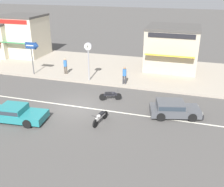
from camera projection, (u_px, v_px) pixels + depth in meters
name	position (u px, v px, depth m)	size (l,w,h in m)	color
ground_plane	(76.00, 106.00, 19.93)	(160.00, 160.00, 0.00)	#4C4947
lane_centre_stripe	(76.00, 106.00, 19.92)	(50.40, 0.14, 0.01)	silver
kerb_strip	(113.00, 68.00, 28.40)	(68.00, 10.00, 0.15)	#9E9384
sedan_teal_0	(14.00, 113.00, 17.81)	(4.65, 2.10, 1.06)	teal
hatchback_dark_grey_2	(173.00, 108.00, 18.33)	(3.81, 2.42, 1.10)	#47494F
motorcycle_0	(100.00, 117.00, 17.48)	(0.62, 1.89, 0.80)	black
motorcycle_1	(111.00, 95.00, 20.84)	(1.71, 0.87, 0.80)	black
street_clock	(88.00, 52.00, 23.70)	(0.70, 0.22, 3.58)	#9E9EA3
arrow_signboard	(35.00, 48.00, 25.18)	(1.47, 0.69, 3.25)	#4C4C51
pedestrian_near_clock	(124.00, 74.00, 23.48)	(0.34, 0.34, 1.61)	#333338
pedestrian_mid_kerb	(65.00, 65.00, 26.10)	(0.34, 0.34, 1.61)	#4C4238
shopfront_corner_warung	(24.00, 35.00, 32.35)	(4.91, 5.22, 4.91)	beige
shopfront_mid_block	(172.00, 48.00, 27.31)	(5.31, 5.60, 4.44)	#B2A893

